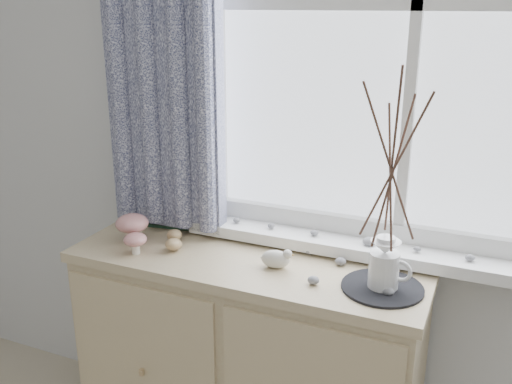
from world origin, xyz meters
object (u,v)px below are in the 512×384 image
Objects in this scene: twig_pitcher at (392,163)px; botanical_book at (159,200)px; toadstool_cluster at (133,228)px; sideboard at (248,366)px.

botanical_book is at bearing 178.17° from twig_pitcher.
toadstool_cluster is at bearing -169.34° from twig_pitcher.
twig_pitcher reaches higher than botanical_book.
botanical_book reaches higher than toadstool_cluster.
botanical_book is 1.76× the size of toadstool_cluster.
twig_pitcher reaches higher than sideboard.
twig_pitcher is at bearing 1.97° from toadstool_cluster.
botanical_book reaches higher than sideboard.
botanical_book is at bearing 163.80° from sideboard.
botanical_book is at bearing 95.03° from toadstool_cluster.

